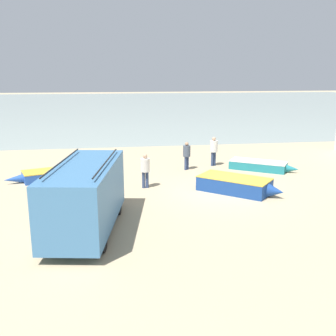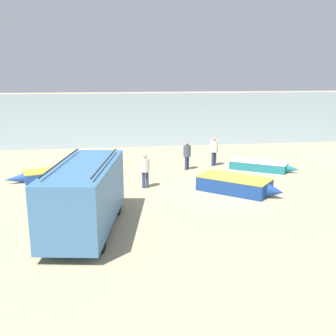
{
  "view_description": "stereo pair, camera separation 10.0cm",
  "coord_description": "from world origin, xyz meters",
  "views": [
    {
      "loc": [
        -5.14,
        -16.91,
        5.37
      ],
      "look_at": [
        -2.4,
        0.92,
        1.0
      ],
      "focal_mm": 42.0,
      "sensor_mm": 36.0,
      "label": 1
    },
    {
      "loc": [
        -5.04,
        -16.93,
        5.37
      ],
      "look_at": [
        -2.4,
        0.92,
        1.0
      ],
      "focal_mm": 42.0,
      "sensor_mm": 36.0,
      "label": 2
    }
  ],
  "objects": [
    {
      "name": "fishing_rowboat_2",
      "position": [
        3.36,
        3.79,
        0.25
      ],
      "size": [
        3.62,
        2.84,
        0.5
      ],
      "rotation": [
        0.0,
        0.0,
        5.69
      ],
      "color": "#1E757F",
      "rests_on": "ground_plane"
    },
    {
      "name": "ground_plane",
      "position": [
        0.0,
        0.0,
        0.0
      ],
      "size": [
        200.0,
        200.0,
        0.0
      ],
      "primitive_type": "plane",
      "color": "tan"
    },
    {
      "name": "fishing_rowboat_0",
      "position": [
        -7.59,
        3.62,
        0.25
      ],
      "size": [
        5.17,
        2.62,
        0.51
      ],
      "rotation": [
        0.0,
        0.0,
        3.47
      ],
      "color": "#234CA3",
      "rests_on": "ground_plane"
    },
    {
      "name": "fisherman_1",
      "position": [
        0.99,
        5.19,
        1.04
      ],
      "size": [
        0.46,
        0.46,
        1.74
      ],
      "rotation": [
        0.0,
        0.0,
        5.19
      ],
      "color": "navy",
      "rests_on": "ground_plane"
    },
    {
      "name": "fishing_rowboat_1",
      "position": [
        0.67,
        -0.15,
        0.34
      ],
      "size": [
        3.68,
        3.4,
        0.69
      ],
      "rotation": [
        0.0,
        0.0,
        5.57
      ],
      "color": "navy",
      "rests_on": "ground_plane"
    },
    {
      "name": "parked_van",
      "position": [
        -5.98,
        -3.76,
        1.3
      ],
      "size": [
        2.81,
        5.66,
        2.5
      ],
      "rotation": [
        0.0,
        0.0,
        1.4
      ],
      "color": "teal",
      "rests_on": "ground_plane"
    },
    {
      "name": "sea_water",
      "position": [
        0.0,
        52.0,
        0.0
      ],
      "size": [
        120.0,
        80.0,
        0.01
      ],
      "primitive_type": "cube",
      "color": "#99A89E",
      "rests_on": "ground_plane"
    },
    {
      "name": "fisherman_2",
      "position": [
        -3.46,
        1.17,
        0.99
      ],
      "size": [
        0.44,
        0.44,
        1.66
      ],
      "rotation": [
        0.0,
        0.0,
        4.71
      ],
      "color": "navy",
      "rests_on": "ground_plane"
    },
    {
      "name": "fisherman_0",
      "position": [
        -0.79,
        4.46,
        0.95
      ],
      "size": [
        0.42,
        0.42,
        1.6
      ],
      "rotation": [
        0.0,
        0.0,
        2.2
      ],
      "color": "navy",
      "rests_on": "ground_plane"
    }
  ]
}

